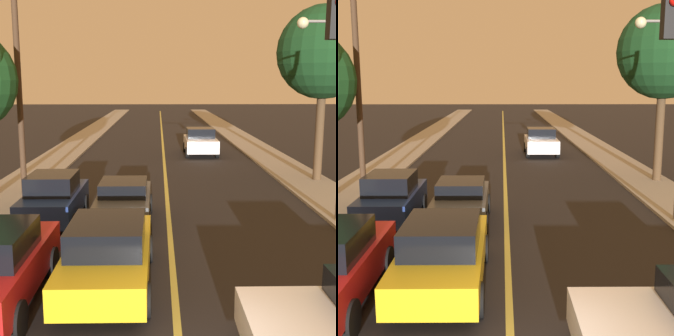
% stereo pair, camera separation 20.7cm
% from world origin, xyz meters
% --- Properties ---
extents(road_surface, '(10.73, 80.00, 0.01)m').
position_xyz_m(road_surface, '(0.00, 36.00, 0.01)').
color(road_surface, black).
rests_on(road_surface, ground).
extents(sidewalk_left, '(2.50, 80.00, 0.12)m').
position_xyz_m(sidewalk_left, '(-6.61, 36.00, 0.06)').
color(sidewalk_left, '#9E998E').
rests_on(sidewalk_left, ground).
extents(sidewalk_right, '(2.50, 80.00, 0.12)m').
position_xyz_m(sidewalk_right, '(6.61, 36.00, 0.06)').
color(sidewalk_right, '#9E998E').
rests_on(sidewalk_right, ground).
extents(car_near_lane_front, '(1.98, 4.77, 1.62)m').
position_xyz_m(car_near_lane_front, '(-1.50, 4.11, 0.83)').
color(car_near_lane_front, gold).
rests_on(car_near_lane_front, ground).
extents(car_near_lane_second, '(1.85, 3.88, 1.48)m').
position_xyz_m(car_near_lane_second, '(-1.50, 9.13, 0.78)').
color(car_near_lane_second, '#474C51').
rests_on(car_near_lane_second, ground).
extents(car_outer_lane_second, '(1.84, 4.10, 1.69)m').
position_xyz_m(car_outer_lane_second, '(-3.86, 9.28, 0.84)').
color(car_outer_lane_second, navy).
rests_on(car_outer_lane_second, ground).
extents(car_far_oncoming, '(2.11, 4.21, 1.75)m').
position_xyz_m(car_far_oncoming, '(2.41, 24.31, 0.88)').
color(car_far_oncoming, white).
rests_on(car_far_oncoming, ground).
extents(streetlamp_right, '(1.74, 0.36, 6.59)m').
position_xyz_m(streetlamp_right, '(5.29, 9.13, 4.39)').
color(streetlamp_right, slate).
rests_on(streetlamp_right, ground).
extents(utility_pole_left, '(1.60, 0.24, 8.69)m').
position_xyz_m(utility_pole_left, '(-5.96, 13.14, 4.63)').
color(utility_pole_left, '#422D1E').
rests_on(utility_pole_left, ground).
extents(tree_right_near, '(4.24, 4.24, 8.04)m').
position_xyz_m(tree_right_near, '(7.20, 15.61, 6.00)').
color(tree_right_near, '#4C3823').
rests_on(tree_right_near, ground).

